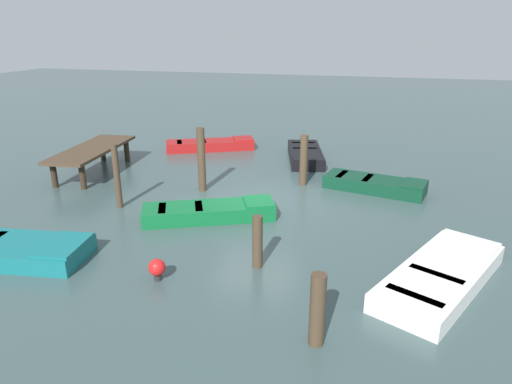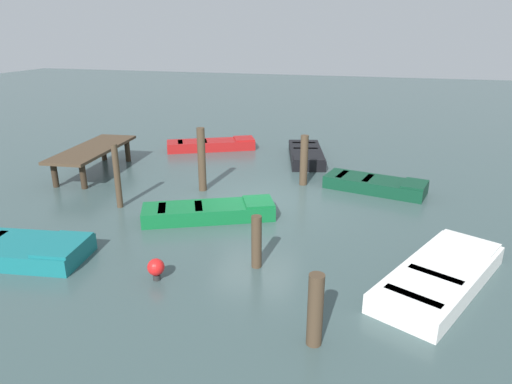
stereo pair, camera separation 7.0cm
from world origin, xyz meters
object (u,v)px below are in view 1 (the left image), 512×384
at_px(rowboat_green, 210,211).
at_px(mooring_piling_far_left, 117,177).
at_px(rowboat_white, 441,276).
at_px(mooring_piling_near_left, 257,242).
at_px(mooring_piling_near_right, 317,310).
at_px(mooring_piling_far_right, 304,160).
at_px(rowboat_red, 211,145).
at_px(rowboat_teal, 4,249).
at_px(mooring_piling_mid_left, 201,160).
at_px(marker_buoy, 157,268).
at_px(rowboat_black, 305,154).
at_px(dock_segment, 92,151).
at_px(rowboat_dark_green, 375,184).

bearing_deg(rowboat_green, mooring_piling_far_left, 153.62).
bearing_deg(rowboat_white, mooring_piling_near_left, 119.85).
height_order(mooring_piling_far_left, mooring_piling_near_right, mooring_piling_far_left).
distance_m(rowboat_white, mooring_piling_far_right, 6.87).
height_order(rowboat_red, mooring_piling_far_left, mooring_piling_far_left).
bearing_deg(rowboat_teal, rowboat_red, 76.65).
xyz_separation_m(mooring_piling_near_left, mooring_piling_mid_left, (4.45, 3.06, 0.43)).
distance_m(rowboat_green, mooring_piling_near_right, 5.86).
height_order(mooring_piling_near_left, mooring_piling_far_left, mooring_piling_far_left).
bearing_deg(mooring_piling_far_left, mooring_piling_near_right, -125.81).
xyz_separation_m(mooring_piling_far_left, mooring_piling_mid_left, (2.05, -1.80, 0.08)).
distance_m(mooring_piling_far_right, marker_buoy, 7.29).
relative_size(rowboat_green, mooring_piling_near_right, 2.83).
height_order(rowboat_black, mooring_piling_mid_left, mooring_piling_mid_left).
bearing_deg(rowboat_teal, dock_segment, 98.49).
relative_size(rowboat_white, rowboat_dark_green, 1.20).
xyz_separation_m(rowboat_black, mooring_piling_far_right, (-3.12, -0.44, 0.63)).
distance_m(rowboat_black, rowboat_red, 4.26).
relative_size(mooring_piling_near_right, mooring_piling_mid_left, 0.63).
bearing_deg(dock_segment, rowboat_teal, -169.43).
bearing_deg(rowboat_teal, marker_buoy, -7.41).
height_order(dock_segment, mooring_piling_near_right, mooring_piling_near_right).
relative_size(rowboat_black, mooring_piling_near_left, 3.05).
height_order(rowboat_black, mooring_piling_near_right, mooring_piling_near_right).
bearing_deg(rowboat_black, mooring_piling_near_left, -11.05).
distance_m(rowboat_teal, rowboat_white, 9.67).
bearing_deg(mooring_piling_mid_left, rowboat_dark_green, -74.85).
distance_m(mooring_piling_far_right, mooring_piling_far_left, 6.00).
bearing_deg(rowboat_teal, mooring_piling_far_left, 68.43).
height_order(mooring_piling_mid_left, marker_buoy, mooring_piling_mid_left).
xyz_separation_m(rowboat_dark_green, mooring_piling_near_right, (-8.21, 0.74, 0.44)).
height_order(rowboat_dark_green, mooring_piling_far_left, mooring_piling_far_left).
relative_size(mooring_piling_near_left, mooring_piling_far_left, 0.64).
xyz_separation_m(mooring_piling_far_right, mooring_piling_mid_left, (-1.46, 3.06, 0.19)).
bearing_deg(mooring_piling_far_right, marker_buoy, 165.04).
bearing_deg(rowboat_dark_green, rowboat_green, -127.13).
bearing_deg(rowboat_black, dock_segment, -75.50).
relative_size(rowboat_dark_green, mooring_piling_far_left, 1.76).
relative_size(mooring_piling_near_left, marker_buoy, 2.53).
bearing_deg(rowboat_black, rowboat_white, 12.18).
distance_m(mooring_piling_far_right, mooring_piling_mid_left, 3.39).
bearing_deg(mooring_piling_far_left, rowboat_red, -1.47).
distance_m(rowboat_teal, mooring_piling_near_left, 5.85).
relative_size(rowboat_green, rowboat_teal, 0.92).
bearing_deg(marker_buoy, dock_segment, 42.11).
bearing_deg(rowboat_teal, rowboat_black, 54.80).
bearing_deg(mooring_piling_mid_left, marker_buoy, -168.00).
distance_m(rowboat_red, mooring_piling_near_left, 10.63).
relative_size(mooring_piling_far_right, marker_buoy, 3.53).
height_order(dock_segment, mooring_piling_far_right, mooring_piling_far_right).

